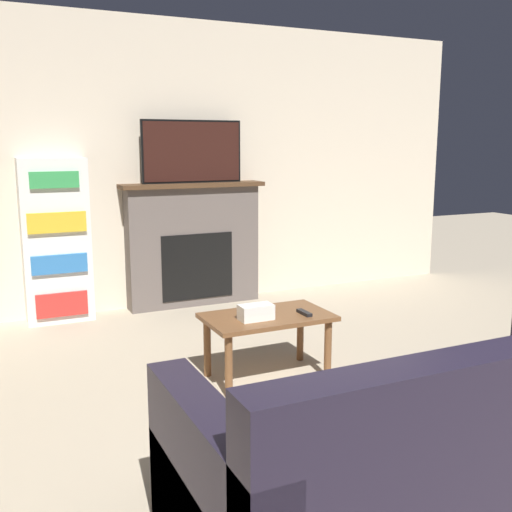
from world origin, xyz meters
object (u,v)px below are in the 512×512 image
at_px(coffee_table, 267,325).
at_px(couch, 448,462).
at_px(fireplace, 193,244).
at_px(bookshelf, 56,241).
at_px(tv, 192,152).

bearing_deg(coffee_table, couch, -92.10).
xyz_separation_m(fireplace, bookshelf, (-1.27, -0.02, 0.12)).
xyz_separation_m(tv, couch, (-0.24, -3.75, -1.18)).
height_order(fireplace, tv, tv).
bearing_deg(couch, fireplace, 86.33).
relative_size(tv, bookshelf, 0.68).
height_order(fireplace, coffee_table, fireplace).
bearing_deg(coffee_table, bookshelf, 119.11).
xyz_separation_m(fireplace, tv, (-0.00, -0.02, 0.88)).
xyz_separation_m(fireplace, coffee_table, (-0.18, -1.99, -0.23)).
height_order(tv, coffee_table, tv).
distance_m(coffee_table, bookshelf, 2.28).
bearing_deg(fireplace, couch, -93.67).
relative_size(fireplace, bookshelf, 0.97).
relative_size(fireplace, tv, 1.43).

